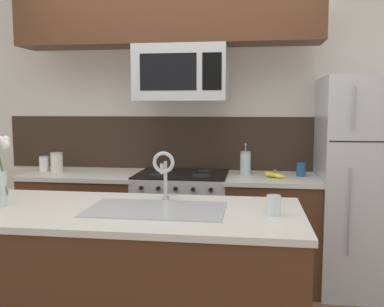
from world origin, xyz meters
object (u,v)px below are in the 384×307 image
Objects in this scene: banana_bunch at (275,175)px; french_press at (245,163)px; microwave at (182,74)px; storage_jar_medium at (57,162)px; coffee_tin at (301,170)px; spare_glass at (274,205)px; storage_jar_tall at (44,164)px; stove_range at (182,226)px; sink_faucet at (164,169)px; refrigerator at (374,185)px.

french_press is (-0.24, 0.12, 0.08)m from banana_bunch.
microwave is 1.35m from storage_jar_medium.
coffee_tin is 1.35m from spare_glass.
banana_bunch is (1.89, -0.06, -0.06)m from storage_jar_medium.
coffee_tin is (2.23, 0.03, -0.01)m from storage_jar_tall.
storage_jar_medium is at bearing -177.75° from french_press.
stove_range is 3.48× the size of french_press.
storage_jar_tall reaches higher than banana_bunch.
spare_glass is at bearing -102.22° from coffee_tin.
french_press reaches higher than storage_jar_medium.
french_press reaches higher than stove_range.
storage_jar_medium reaches higher than coffee_tin.
banana_bunch is 1.21m from sink_faucet.
storage_jar_tall is 0.44× the size of sink_faucet.
storage_jar_medium reaches higher than banana_bunch.
stove_range is at bearing -0.81° from storage_jar_tall.
spare_glass is (-0.07, -1.21, 0.03)m from banana_bunch.
storage_jar_tall is at bearing 170.29° from storage_jar_medium.
banana_bunch is at bearing -1.73° from storage_jar_medium.
french_press is at bearing 1.37° from storage_jar_tall.
storage_jar_medium reaches higher than stove_range.
storage_jar_medium is 2.21m from spare_glass.
microwave reaches higher than french_press.
french_press is 0.87× the size of sink_faucet.
storage_jar_tall is at bearing -179.17° from coffee_tin.
storage_jar_medium is at bearing 138.86° from sink_faucet.
french_press is at bearing 178.75° from coffee_tin.
sink_faucet is (0.06, -1.03, 0.65)m from stove_range.
storage_jar_tall is 1.26× the size of spare_glass.
stove_range is at bearing -173.50° from french_press.
spare_glass is (-0.29, -1.32, -0.00)m from coffee_tin.
coffee_tin is at bearing 77.78° from spare_glass.
sink_faucet is at bearing 159.32° from spare_glass.
storage_jar_medium is at bearing -9.71° from storage_jar_tall.
banana_bunch is 1.78× the size of spare_glass.
sink_faucet reaches higher than stove_range.
banana_bunch is at bearing -3.02° from microwave.
storage_jar_tall is 2.02m from banana_bunch.
refrigerator reaches higher than sink_faucet.
spare_glass reaches higher than stove_range.
stove_range is 4.92× the size of banana_bunch.
spare_glass is (0.64, -0.24, -0.14)m from sink_faucet.
storage_jar_medium is 0.64× the size of french_press.
storage_jar_medium is (0.13, -0.02, 0.02)m from storage_jar_tall.
stove_range is at bearing 90.16° from microwave.
refrigerator is 9.99× the size of storage_jar_medium.
refrigerator is 1.84m from sink_faucet.
stove_range is 5.43× the size of storage_jar_medium.
spare_glass is (1.81, -1.27, -0.03)m from storage_jar_medium.
sink_faucet reaches higher than spare_glass.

